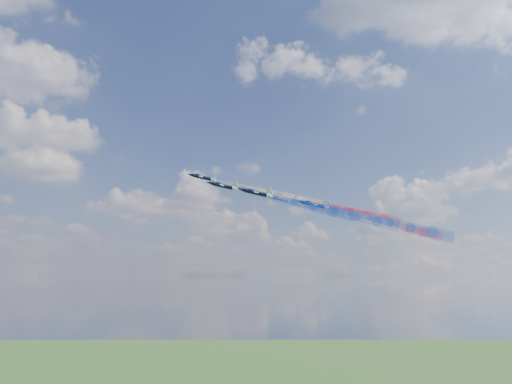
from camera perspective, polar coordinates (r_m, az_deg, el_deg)
jet_lead at (r=177.10m, az=-5.55°, el=1.51°), size 13.59×13.60×6.31m
trail_lead at (r=171.19m, az=1.21°, el=-0.04°), size 27.13×26.18×12.41m
jet_inner_left at (r=164.05m, az=-3.43°, el=0.63°), size 13.59×13.60×6.31m
trail_inner_left at (r=159.09m, az=3.94°, el=-1.07°), size 27.13×26.18×12.41m
jet_inner_right at (r=183.05m, az=-0.84°, el=0.23°), size 13.59×13.60×6.31m
trail_inner_right at (r=178.93m, az=5.79°, el=-1.30°), size 27.13×26.18×12.41m
jet_outer_left at (r=151.93m, az=0.04°, el=-0.09°), size 13.59×13.60×6.31m
trail_outer_left at (r=148.42m, az=8.07°, el=-1.93°), size 27.13×26.18×12.41m
jet_center_third at (r=172.68m, az=2.46°, el=-0.66°), size 13.59×13.60×6.31m
trail_center_third at (r=169.93m, az=9.54°, el=-2.28°), size 27.13×26.18×12.41m
jet_outer_right at (r=192.13m, az=3.37°, el=-0.47°), size 13.59×13.60×6.31m
trail_outer_right at (r=189.56m, az=9.73°, el=-1.92°), size 27.13×26.18×12.41m
jet_rear_left at (r=159.50m, az=6.00°, el=-1.32°), size 13.59×13.60×6.31m
trail_rear_left at (r=158.24m, az=13.69°, el=-3.06°), size 27.13×26.18×12.41m
jet_rear_right at (r=180.95m, az=6.54°, el=-1.67°), size 13.59×13.60×6.31m
trail_rear_right at (r=179.74m, az=13.31°, el=-3.20°), size 27.13×26.18×12.41m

